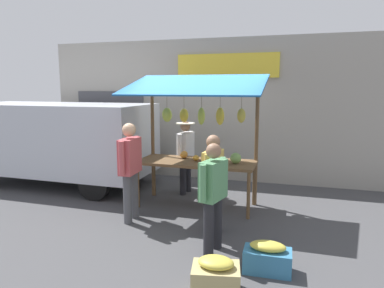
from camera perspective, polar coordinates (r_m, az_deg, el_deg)
name	(u,v)px	position (r m, az deg, el deg)	size (l,w,h in m)	color
ground_plane	(197,206)	(6.90, 0.74, -9.92)	(40.00, 40.00, 0.00)	#424244
street_backdrop	(219,110)	(8.69, 4.44, 5.44)	(9.00, 0.30, 3.40)	#9E998E
market_stall	(197,126)	(6.60, 0.89, 2.88)	(2.50, 1.46, 2.50)	brown
vendor_with_sunhat	(185,152)	(7.50, -1.06, -1.25)	(0.40, 0.67, 1.55)	#232328
shopper_in_grey_tee	(130,165)	(6.01, -9.95, -3.31)	(0.24, 0.71, 1.67)	#4C4C51
shopper_in_striped_shirt	(213,178)	(5.39, 3.38, -5.55)	(0.24, 0.67, 1.55)	#232328
shopper_with_ponytail	(213,191)	(4.83, 3.43, -7.59)	(0.32, 0.65, 1.52)	#232328
parked_van	(51,136)	(8.89, -21.72, 1.16)	(4.42, 1.89, 1.88)	silver
produce_crate_near	(267,258)	(4.66, 12.05, -17.50)	(0.59, 0.34, 0.39)	teal
produce_crate_side	(216,277)	(4.16, 3.85, -20.54)	(0.59, 0.48, 0.42)	tan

